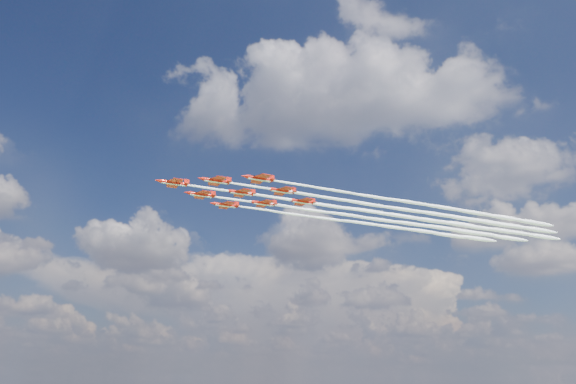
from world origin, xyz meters
name	(u,v)px	position (x,y,z in m)	size (l,w,h in m)	color
jet_lead	(360,210)	(38.79, 31.95, 85.41)	(98.53, 84.41, 2.39)	red
jet_row2_port	(398,208)	(50.82, 33.33, 85.41)	(98.53, 84.41, 2.39)	red
jet_row2_starb	(374,219)	(42.04, 43.61, 85.41)	(98.53, 84.41, 2.39)	red
jet_row3_port	(437,207)	(62.84, 34.70, 85.41)	(98.53, 84.41, 2.39)	red
jet_row3_centre	(411,217)	(54.06, 44.99, 85.41)	(98.53, 84.41, 2.39)	red
jet_row3_starb	(387,227)	(45.28, 55.27, 85.41)	(98.53, 84.41, 2.39)	red
jet_row4_port	(448,216)	(66.09, 46.37, 85.41)	(98.53, 84.41, 2.39)	red
jet_row4_starb	(422,225)	(57.31, 56.65, 85.41)	(98.53, 84.41, 2.39)	red
jet_tail	(457,224)	(69.33, 58.03, 85.41)	(98.53, 84.41, 2.39)	red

